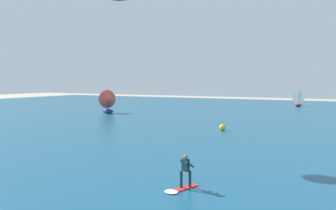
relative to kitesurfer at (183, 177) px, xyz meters
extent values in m
cube|color=navy|center=(-2.79, 34.78, -0.65)|extent=(160.00, 90.00, 0.10)
cube|color=red|center=(0.07, 0.18, -0.58)|extent=(0.91, 1.47, 0.05)
cylinder|color=#143338|center=(-0.11, 0.05, -0.15)|extent=(0.14, 0.14, 0.80)
cylinder|color=#143338|center=(0.24, 0.31, -0.15)|extent=(0.14, 0.14, 0.80)
cube|color=#143338|center=(0.07, 0.18, 0.55)|extent=(0.41, 0.33, 0.60)
sphere|color=#9E7051|center=(0.07, 0.18, 0.96)|extent=(0.22, 0.22, 0.22)
cylinder|color=#143338|center=(-0.11, 0.33, 0.60)|extent=(0.26, 0.50, 0.39)
cylinder|color=#143338|center=(0.30, 0.18, 0.60)|extent=(0.26, 0.50, 0.39)
ellipsoid|color=white|center=(-0.27, -0.71, -0.56)|extent=(0.87, 0.81, 0.08)
ellipsoid|color=maroon|center=(-0.01, 57.73, -0.32)|extent=(1.65, 3.14, 0.56)
cylinder|color=silver|center=(-0.04, 57.60, 1.45)|extent=(0.09, 0.09, 2.99)
cone|color=white|center=(0.10, 58.24, 1.30)|extent=(2.74, 1.82, 2.51)
ellipsoid|color=navy|center=(-26.68, 28.37, -0.27)|extent=(3.72, 2.80, 0.67)
cylinder|color=silver|center=(-26.83, 28.45, 1.85)|extent=(0.11, 0.11, 3.57)
cone|color=#D84C3F|center=(-26.14, 28.07, 1.67)|extent=(2.82, 3.38, 3.00)
sphere|color=yellow|center=(-3.94, 18.65, -0.26)|extent=(0.68, 0.68, 0.68)
camera|label=1|loc=(6.32, -13.79, 4.61)|focal=34.20mm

